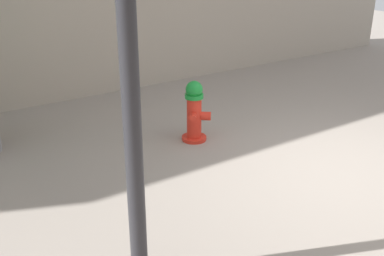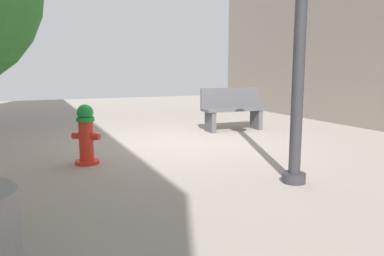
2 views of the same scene
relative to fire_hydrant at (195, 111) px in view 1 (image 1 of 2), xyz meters
The scene contains 2 objects.
ground_plane 2.18m from the fire_hydrant, 151.50° to the right, with size 23.40×23.40×0.00m, color gray.
fire_hydrant is the anchor object (origin of this frame).
Camera 1 is at (-3.15, 4.34, 2.69)m, focal length 43.32 mm.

